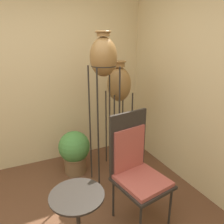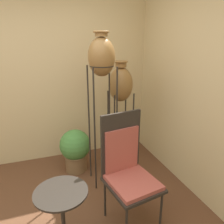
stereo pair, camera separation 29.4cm
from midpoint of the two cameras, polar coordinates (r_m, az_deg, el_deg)
The scene contains 6 objects.
wall_back at distance 3.40m, azimuth -18.42°, elevation 8.91°, with size 7.65×0.06×2.70m.
vase_stand_tall at distance 2.59m, azimuth 0.59°, elevation 13.33°, with size 0.32×0.32×1.95m.
vase_stand_medium at distance 3.06m, azimuth 5.05°, elevation 6.90°, with size 0.34×0.34×1.58m.
chair at distance 2.31m, azimuth 7.78°, elevation -14.06°, with size 0.55×0.58×1.17m.
side_table at distance 2.05m, azimuth -8.50°, elevation -24.01°, with size 0.45×0.45×0.66m.
potted_plant at distance 3.24m, azimuth -6.99°, elevation -9.55°, with size 0.44×0.44×0.63m.
Camera 2 is at (0.08, -1.56, 1.86)m, focal length 35.00 mm.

